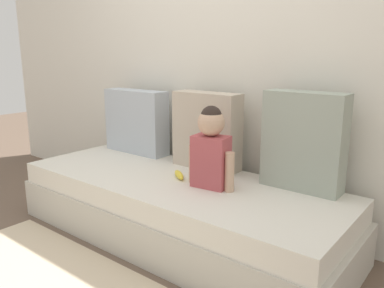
# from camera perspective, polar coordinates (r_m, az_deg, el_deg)

# --- Properties ---
(ground_plane) EXTENTS (12.00, 12.00, 0.00)m
(ground_plane) POSITION_cam_1_polar(r_m,az_deg,el_deg) (2.67, -2.22, -13.41)
(ground_plane) COLOR brown
(back_wall) EXTENTS (5.46, 0.10, 2.30)m
(back_wall) POSITION_cam_1_polar(r_m,az_deg,el_deg) (2.83, 5.08, 12.29)
(back_wall) COLOR silver
(back_wall) RESTS_ON ground
(couch) EXTENTS (2.26, 0.85, 0.41)m
(couch) POSITION_cam_1_polar(r_m,az_deg,el_deg) (2.59, -2.26, -9.45)
(couch) COLOR beige
(couch) RESTS_ON ground
(throw_pillow_left) EXTENTS (0.57, 0.16, 0.50)m
(throw_pillow_left) POSITION_cam_1_polar(r_m,az_deg,el_deg) (3.15, -8.18, 3.29)
(throw_pillow_left) COLOR #B2BCC6
(throw_pillow_left) RESTS_ON couch
(throw_pillow_center) EXTENTS (0.49, 0.16, 0.53)m
(throw_pillow_center) POSITION_cam_1_polar(r_m,az_deg,el_deg) (2.69, 2.16, 1.97)
(throw_pillow_center) COLOR #C1B29E
(throw_pillow_center) RESTS_ON couch
(throw_pillow_right) EXTENTS (0.47, 0.16, 0.58)m
(throw_pillow_right) POSITION_cam_1_polar(r_m,az_deg,el_deg) (2.35, 16.08, 0.36)
(throw_pillow_right) COLOR #99A393
(throw_pillow_right) RESTS_ON couch
(toddler) EXTENTS (0.33, 0.16, 0.49)m
(toddler) POSITION_cam_1_polar(r_m,az_deg,el_deg) (2.31, 2.80, -0.47)
(toddler) COLOR #B24C51
(toddler) RESTS_ON couch
(banana) EXTENTS (0.16, 0.14, 0.04)m
(banana) POSITION_cam_1_polar(r_m,az_deg,el_deg) (2.53, -1.87, -4.55)
(banana) COLOR yellow
(banana) RESTS_ON couch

